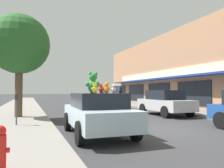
% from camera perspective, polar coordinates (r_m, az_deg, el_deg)
% --- Properties ---
extents(ground_plane, '(260.00, 260.00, 0.00)m').
position_cam_1_polar(ground_plane, '(9.42, 13.16, -11.38)').
color(ground_plane, '#333335').
extents(sidewalk_near, '(3.40, 90.00, 0.16)m').
position_cam_1_polar(sidewalk_near, '(7.86, -26.25, -12.53)').
color(sidewalk_near, gray).
rests_on(sidewalk_near, ground_plane).
extents(plush_art_car, '(2.05, 4.21, 1.49)m').
position_cam_1_polar(plush_art_car, '(7.84, -3.81, -7.44)').
color(plush_art_car, '#ADC6D1').
rests_on(plush_art_car, ground_plane).
extents(teddy_bear_giant, '(0.57, 0.35, 0.77)m').
position_cam_1_polar(teddy_bear_giant, '(7.83, -5.01, 0.30)').
color(teddy_bear_giant, green).
rests_on(teddy_bear_giant, plush_art_car).
extents(teddy_bear_white, '(0.24, 0.15, 0.32)m').
position_cam_1_polar(teddy_bear_white, '(7.35, 0.42, -1.24)').
color(teddy_bear_white, white).
rests_on(teddy_bear_white, plush_art_car).
extents(teddy_bear_purple, '(0.28, 0.20, 0.37)m').
position_cam_1_polar(teddy_bear_purple, '(8.19, -5.27, -1.15)').
color(teddy_bear_purple, purple).
rests_on(teddy_bear_purple, plush_art_car).
extents(teddy_bear_blue, '(0.14, 0.16, 0.22)m').
position_cam_1_polar(teddy_bear_blue, '(7.26, 2.01, -1.62)').
color(teddy_bear_blue, blue).
rests_on(teddy_bear_blue, plush_art_car).
extents(teddy_bear_yellow, '(0.26, 0.20, 0.35)m').
position_cam_1_polar(teddy_bear_yellow, '(6.73, -4.51, -1.05)').
color(teddy_bear_yellow, yellow).
rests_on(teddy_bear_yellow, plush_art_car).
extents(teddy_bear_red, '(0.21, 0.19, 0.30)m').
position_cam_1_polar(teddy_bear_red, '(6.92, -2.91, -1.27)').
color(teddy_bear_red, red).
rests_on(teddy_bear_red, plush_art_car).
extents(teddy_bear_cream, '(0.24, 0.16, 0.32)m').
position_cam_1_polar(teddy_bear_cream, '(8.73, -2.32, -1.36)').
color(teddy_bear_cream, beige).
rests_on(teddy_bear_cream, plush_art_car).
extents(teddy_bear_black, '(0.14, 0.15, 0.21)m').
position_cam_1_polar(teddy_bear_black, '(7.15, 2.33, -1.62)').
color(teddy_bear_black, black).
rests_on(teddy_bear_black, plush_art_car).
extents(teddy_bear_pink, '(0.22, 0.17, 0.29)m').
position_cam_1_polar(teddy_bear_pink, '(8.57, -5.43, -1.42)').
color(teddy_bear_pink, pink).
rests_on(teddy_bear_pink, plush_art_car).
extents(teddy_bear_orange, '(0.27, 0.20, 0.36)m').
position_cam_1_polar(teddy_bear_orange, '(6.89, -1.45, -1.03)').
color(teddy_bear_orange, orange).
rests_on(teddy_bear_orange, plush_art_car).
extents(parked_car_far_center, '(1.96, 4.22, 1.63)m').
position_cam_1_polar(parked_car_far_center, '(14.66, 13.60, -4.64)').
color(parked_car_far_center, '#B7B7BC').
rests_on(parked_car_far_center, ground_plane).
extents(street_tree, '(3.30, 3.30, 5.67)m').
position_cam_1_polar(street_tree, '(13.31, -23.04, 9.47)').
color(street_tree, brown).
rests_on(street_tree, sidewalk_near).
extents(fire_hydrant, '(0.33, 0.22, 0.79)m').
position_cam_1_polar(fire_hydrant, '(4.47, -27.31, -14.58)').
color(fire_hydrant, red).
rests_on(fire_hydrant, sidewalk_near).
extents(parking_meter, '(0.14, 0.10, 1.27)m').
position_cam_1_polar(parking_meter, '(9.93, -23.67, -5.13)').
color(parking_meter, '#4C4C51').
rests_on(parking_meter, sidewalk_near).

